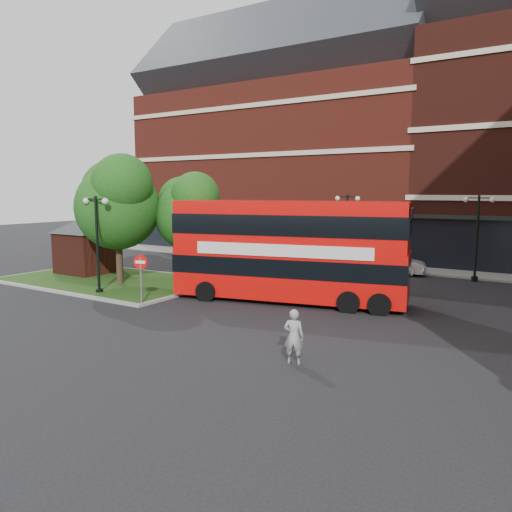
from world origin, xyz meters
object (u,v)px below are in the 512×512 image
Objects in this scene: woman at (294,337)px; car_white at (391,263)px; bus at (288,244)px; car_silver at (282,252)px.

woman reaches higher than car_white.
woman is at bearing -72.71° from bus.
woman is at bearing -179.57° from car_white.
car_silver is 8.90m from car_white.
car_silver reaches higher than car_white.
car_silver is at bearing -75.87° from woman.
car_white is (1.69, 10.50, -2.07)m from bus.
car_white is at bearing -97.88° from woman.
car_white is (-2.62, 18.00, -0.17)m from woman.
woman is (4.31, -7.50, -1.90)m from bus.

